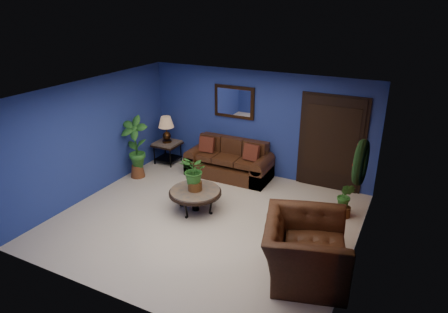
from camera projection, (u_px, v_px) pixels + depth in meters
The scene contains 18 objects.
floor at pixel (207, 219), 7.78m from camera, with size 5.50×5.50×0.00m, color beige.
wall_back at pixel (258, 124), 9.38m from camera, with size 5.50×0.04×2.50m, color navy.
wall_left at pixel (93, 138), 8.47m from camera, with size 0.04×5.00×2.50m, color navy.
wall_right_brick at pixel (361, 191), 6.16m from camera, with size 0.04×5.00×2.50m, color maroon.
ceiling at pixel (204, 93), 6.84m from camera, with size 5.50×5.00×0.02m, color white.
crown_molding at pixel (369, 117), 5.73m from camera, with size 0.03×5.00×0.14m, color white.
wall_mirror at pixel (234, 102), 9.42m from camera, with size 1.02×0.06×0.77m, color #3E2310.
closet_door at pixel (331, 144), 8.69m from camera, with size 1.44×0.06×2.18m, color black.
wreath at pixel (361, 162), 6.06m from camera, with size 0.72×0.72×0.16m, color black.
sofa at pixel (230, 164), 9.60m from camera, with size 2.01×0.87×0.91m.
coffee_table at pixel (195, 192), 7.98m from camera, with size 1.06×1.06×0.45m.
end_table at pixel (167, 147), 10.28m from camera, with size 0.62×0.62×0.57m.
table_lamp at pixel (166, 126), 10.07m from camera, with size 0.39×0.39×0.65m.
side_chair at pixel (259, 162), 9.25m from camera, with size 0.43×0.43×0.83m.
armchair at pixel (305, 249), 6.08m from camera, with size 1.42×1.24×0.92m, color #422013.
coffee_plant at pixel (195, 172), 7.81m from camera, with size 0.67×0.63×0.73m.
floor_plant at pixel (345, 200), 7.76m from camera, with size 0.35×0.30×0.73m.
tall_plant at pixel (135, 145), 9.33m from camera, with size 0.71×0.54×1.49m.
Camera 1 is at (3.36, -5.87, 4.04)m, focal length 32.00 mm.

